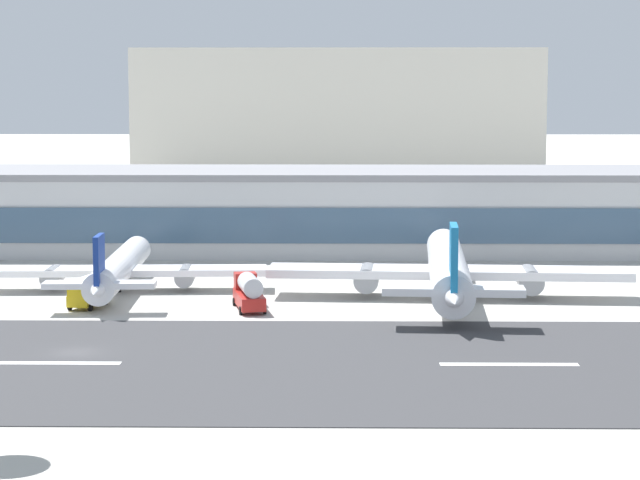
% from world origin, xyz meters
% --- Properties ---
extents(ground_plane, '(1400.00, 1400.00, 0.00)m').
position_xyz_m(ground_plane, '(0.00, 0.00, 0.00)').
color(ground_plane, '#B2AFA8').
extents(runway_strip, '(800.00, 41.27, 0.08)m').
position_xyz_m(runway_strip, '(0.00, -4.65, 0.04)').
color(runway_strip, '#38383A').
rests_on(runway_strip, ground_plane).
extents(runway_centreline_dash_4, '(12.00, 1.20, 0.01)m').
position_xyz_m(runway_centreline_dash_4, '(-1.16, -4.65, 0.09)').
color(runway_centreline_dash_4, white).
rests_on(runway_centreline_dash_4, runway_strip).
extents(runway_centreline_dash_5, '(12.00, 1.20, 0.01)m').
position_xyz_m(runway_centreline_dash_5, '(38.51, -4.65, 0.09)').
color(runway_centreline_dash_5, white).
rests_on(runway_centreline_dash_5, runway_strip).
extents(terminal_building, '(176.67, 29.01, 12.22)m').
position_xyz_m(terminal_building, '(17.16, 78.27, 6.12)').
color(terminal_building, '#B7BABC').
rests_on(terminal_building, ground_plane).
extents(distant_hotel_block, '(100.19, 27.68, 35.17)m').
position_xyz_m(distant_hotel_block, '(23.70, 200.07, 17.59)').
color(distant_hotel_block, beige).
rests_on(distant_hotel_block, ground_plane).
extents(airliner_navy_tail_gate_1, '(35.44, 40.66, 8.48)m').
position_xyz_m(airliner_navy_tail_gate_1, '(-2.48, 35.47, 2.70)').
color(airliner_navy_tail_gate_1, white).
rests_on(airliner_navy_tail_gate_1, ground_plane).
extents(airliner_blue_tail_gate_2, '(42.03, 50.25, 10.48)m').
position_xyz_m(airliner_blue_tail_gate_2, '(36.39, 30.69, 3.34)').
color(airliner_blue_tail_gate_2, silver).
rests_on(airliner_blue_tail_gate_2, ground_plane).
extents(service_fuel_truck_0, '(4.23, 8.85, 3.95)m').
position_xyz_m(service_fuel_truck_0, '(14.01, 23.16, 2.03)').
color(service_fuel_truck_0, '#B2231E').
rests_on(service_fuel_truck_0, ground_plane).
extents(service_box_truck_1, '(3.72, 6.38, 3.25)m').
position_xyz_m(service_box_truck_1, '(-3.89, 24.36, 1.79)').
color(service_box_truck_1, gold).
rests_on(service_box_truck_1, ground_plane).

